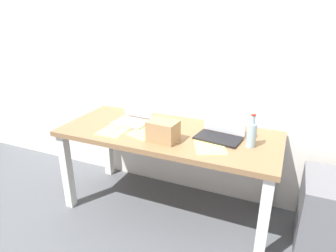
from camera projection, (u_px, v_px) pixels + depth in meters
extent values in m
plane|color=#515459|center=(168.00, 208.00, 2.59)|extent=(8.00, 8.00, 0.00)
cube|color=silver|center=(188.00, 51.00, 2.47)|extent=(5.20, 0.08, 2.60)
cube|color=olive|center=(168.00, 134.00, 2.33)|extent=(1.73, 0.73, 0.04)
cube|color=silver|center=(67.00, 171.00, 2.50)|extent=(0.07, 0.07, 0.69)
cube|color=silver|center=(263.00, 222.00, 1.91)|extent=(0.07, 0.07, 0.69)
cube|color=silver|center=(108.00, 144.00, 3.02)|extent=(0.07, 0.07, 0.69)
cube|color=silver|center=(272.00, 176.00, 2.42)|extent=(0.07, 0.07, 0.69)
cube|color=gray|center=(131.00, 123.00, 2.49)|extent=(0.29, 0.23, 0.02)
cube|color=white|center=(138.00, 108.00, 2.54)|extent=(0.29, 0.06, 0.18)
cube|color=black|center=(218.00, 138.00, 2.18)|extent=(0.35, 0.24, 0.02)
cube|color=white|center=(224.00, 118.00, 2.22)|extent=(0.33, 0.07, 0.23)
cylinder|color=#99B7C1|center=(251.00, 135.00, 2.04)|extent=(0.07, 0.07, 0.17)
cylinder|color=#99B7C1|center=(253.00, 120.00, 2.00)|extent=(0.03, 0.03, 0.06)
cylinder|color=#B21E19|center=(254.00, 115.00, 1.99)|extent=(0.03, 0.03, 0.01)
ellipsoid|color=black|center=(252.00, 134.00, 2.23)|extent=(0.07, 0.11, 0.03)
cube|color=tan|center=(163.00, 131.00, 2.14)|extent=(0.23, 0.17, 0.15)
cube|color=#F4E06B|center=(115.00, 130.00, 2.36)|extent=(0.21, 0.30, 0.00)
cube|color=#F4E06B|center=(147.00, 132.00, 2.32)|extent=(0.29, 0.35, 0.00)
cube|color=#F4E06B|center=(165.00, 134.00, 2.28)|extent=(0.30, 0.35, 0.00)
cube|color=#F4E06B|center=(209.00, 146.00, 2.08)|extent=(0.31, 0.36, 0.00)
cube|color=slate|center=(330.00, 217.00, 2.05)|extent=(0.40, 0.48, 0.57)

